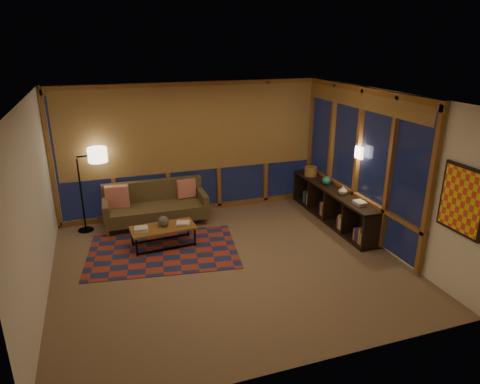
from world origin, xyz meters
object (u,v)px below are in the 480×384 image
object	(u,v)px
floor_lamp	(81,191)
bookshelf	(332,205)
coffee_table	(164,237)
sofa	(155,205)

from	to	relation	value
floor_lamp	bookshelf	world-z (taller)	floor_lamp
bookshelf	coffee_table	bearing A→B (deg)	-179.46
floor_lamp	bookshelf	size ratio (longest dim) A/B	0.59
coffee_table	sofa	bearing A→B (deg)	84.84
sofa	bookshelf	world-z (taller)	sofa
floor_lamp	coffee_table	bearing A→B (deg)	-48.29
floor_lamp	bookshelf	xyz separation A→B (m)	(4.72, -1.11, -0.46)
sofa	coffee_table	world-z (taller)	sofa
coffee_table	floor_lamp	xyz separation A→B (m)	(-1.32, 1.15, 0.62)
sofa	bookshelf	xyz separation A→B (m)	(3.38, -0.99, -0.06)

